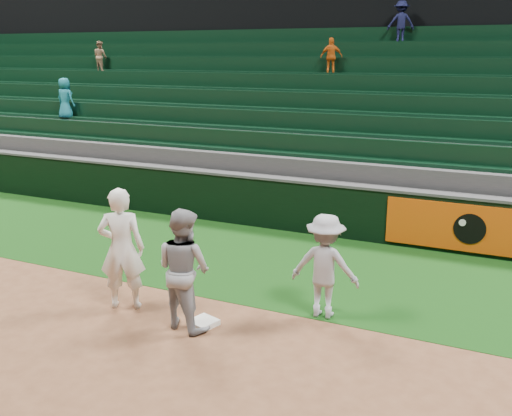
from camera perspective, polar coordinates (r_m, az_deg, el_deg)
The scene contains 9 objects.
ground at distance 9.05m, azimuth -5.09°, elevation -11.64°, with size 70.00×70.00×0.00m, color brown.
foul_grass at distance 11.52m, azimuth 2.33°, elevation -5.50°, with size 36.00×4.20×0.01m, color #0E360D.
upper_deck at distance 24.84m, azimuth 16.06°, elevation 19.12°, with size 40.00×12.00×12.00m, color black.
first_base at distance 9.05m, azimuth -5.29°, elevation -11.34°, with size 0.38×0.38×0.08m, color white.
first_baseman at distance 9.50m, azimuth -13.29°, elevation -4.00°, with size 0.74×0.49×2.04m, color white.
baserunner at distance 8.70m, azimuth -7.23°, elevation -6.06°, with size 0.91×0.71×1.88m, color #93959C.
base_coach at distance 9.05m, azimuth 6.91°, elevation -5.79°, with size 1.09×0.62×1.68m, color #A4A7B2.
field_wall at distance 13.28m, azimuth 6.08°, elevation 0.11°, with size 36.00×0.45×1.25m.
stadium_seating at distance 16.63m, azimuth 10.29°, elevation 6.77°, with size 36.00×5.95×5.57m.
Camera 1 is at (4.06, -6.98, 4.08)m, focal length 40.00 mm.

